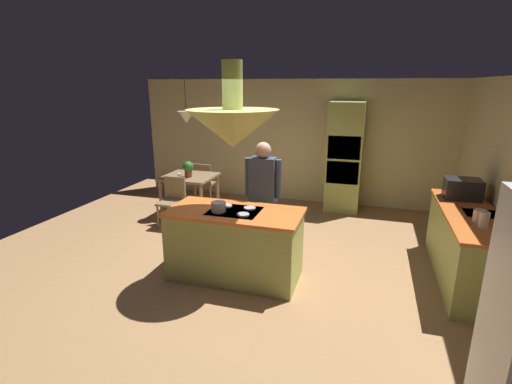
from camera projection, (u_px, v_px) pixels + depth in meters
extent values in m
plane|color=#AD7F51|center=(241.00, 269.00, 5.15)|extent=(8.16, 8.16, 0.00)
cube|color=beige|center=(294.00, 141.00, 7.97)|extent=(6.80, 0.10, 2.55)
cube|color=#A8B259|center=(235.00, 246.00, 4.85)|extent=(1.65, 0.78, 0.87)
cube|color=orange|center=(234.00, 212.00, 4.72)|extent=(1.71, 0.84, 0.04)
cube|color=black|center=(234.00, 211.00, 4.72)|extent=(0.64, 0.52, 0.01)
cylinder|color=#B2B2B7|center=(219.00, 212.00, 4.64)|extent=(0.15, 0.15, 0.02)
cylinder|color=#B2B2B7|center=(243.00, 215.00, 4.55)|extent=(0.15, 0.15, 0.02)
cylinder|color=#B2B2B7|center=(226.00, 206.00, 4.88)|extent=(0.15, 0.15, 0.02)
cylinder|color=#B2B2B7|center=(250.00, 208.00, 4.79)|extent=(0.15, 0.15, 0.02)
cube|color=#A8B259|center=(466.00, 248.00, 4.78)|extent=(0.62, 2.10, 0.87)
cube|color=orange|center=(471.00, 214.00, 4.65)|extent=(0.66, 2.14, 0.04)
cube|color=#B2B2B7|center=(485.00, 220.00, 4.63)|extent=(0.48, 0.36, 0.16)
cube|color=#A8B259|center=(344.00, 157.00, 7.35)|extent=(0.66, 0.62, 2.13)
cube|color=black|center=(344.00, 148.00, 7.02)|extent=(0.60, 0.04, 0.44)
cube|color=black|center=(342.00, 173.00, 7.15)|extent=(0.60, 0.04, 0.44)
cube|color=#8C6F4C|center=(189.00, 177.00, 7.17)|extent=(0.95, 0.88, 0.04)
cylinder|color=#8C6F4C|center=(161.00, 199.00, 7.05)|extent=(0.06, 0.06, 0.72)
cylinder|color=#8C6F4C|center=(201.00, 203.00, 6.81)|extent=(0.06, 0.06, 0.72)
cylinder|color=#8C6F4C|center=(180.00, 189.00, 7.74)|extent=(0.06, 0.06, 0.72)
cylinder|color=#8C6F4C|center=(218.00, 192.00, 7.51)|extent=(0.06, 0.06, 0.72)
cylinder|color=tan|center=(257.00, 229.00, 5.46)|extent=(0.14, 0.14, 0.83)
cylinder|color=tan|center=(269.00, 230.00, 5.41)|extent=(0.14, 0.14, 0.83)
cube|color=#3F4C66|center=(263.00, 180.00, 5.23)|extent=(0.36, 0.22, 0.64)
cylinder|color=#3F4C66|center=(248.00, 177.00, 5.29)|extent=(0.09, 0.09, 0.55)
cylinder|color=#3F4C66|center=(278.00, 179.00, 5.16)|extent=(0.09, 0.09, 0.55)
sphere|color=tan|center=(263.00, 150.00, 5.12)|extent=(0.23, 0.23, 0.23)
cone|color=#A8B259|center=(233.00, 129.00, 4.43)|extent=(1.10, 1.10, 0.45)
cylinder|color=#A8B259|center=(232.00, 85.00, 4.29)|extent=(0.24, 0.24, 0.55)
cone|color=beige|center=(186.00, 117.00, 6.86)|extent=(0.32, 0.32, 0.22)
cylinder|color=black|center=(185.00, 94.00, 6.75)|extent=(0.01, 0.01, 0.60)
cube|color=#8C6F4C|center=(171.00, 203.00, 6.58)|extent=(0.40, 0.40, 0.04)
cube|color=#8C6F4C|center=(175.00, 188.00, 6.68)|extent=(0.40, 0.04, 0.42)
cylinder|color=#8C6F4C|center=(158.00, 217.00, 6.53)|extent=(0.04, 0.04, 0.43)
cylinder|color=#8C6F4C|center=(175.00, 219.00, 6.43)|extent=(0.04, 0.04, 0.43)
cylinder|color=#8C6F4C|center=(168.00, 211.00, 6.84)|extent=(0.04, 0.04, 0.43)
cylinder|color=#8C6F4C|center=(185.00, 213.00, 6.75)|extent=(0.04, 0.04, 0.43)
cube|color=#8C6F4C|center=(206.00, 183.00, 7.93)|extent=(0.40, 0.40, 0.04)
cube|color=#8C6F4C|center=(202.00, 174.00, 7.71)|extent=(0.40, 0.04, 0.42)
cylinder|color=#8C6F4C|center=(217.00, 191.00, 8.10)|extent=(0.04, 0.04, 0.43)
cylinder|color=#8C6F4C|center=(202.00, 190.00, 8.20)|extent=(0.04, 0.04, 0.43)
cylinder|color=#8C6F4C|center=(210.00, 196.00, 7.79)|extent=(0.04, 0.04, 0.43)
cylinder|color=#8C6F4C|center=(196.00, 194.00, 7.89)|extent=(0.04, 0.04, 0.43)
cylinder|color=#99382D|center=(188.00, 174.00, 7.06)|extent=(0.14, 0.14, 0.12)
sphere|color=#2D722D|center=(188.00, 167.00, 7.02)|extent=(0.20, 0.20, 0.20)
cylinder|color=white|center=(179.00, 176.00, 6.98)|extent=(0.07, 0.07, 0.09)
cylinder|color=silver|center=(484.00, 220.00, 4.14)|extent=(0.10, 0.10, 0.18)
cylinder|color=silver|center=(480.00, 216.00, 4.31)|extent=(0.14, 0.14, 0.15)
cube|color=#232326|center=(463.00, 189.00, 5.19)|extent=(0.46, 0.36, 0.28)
cylinder|color=#B2B2B7|center=(218.00, 207.00, 4.62)|extent=(0.18, 0.18, 0.12)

